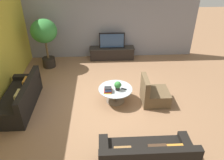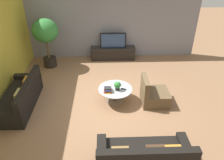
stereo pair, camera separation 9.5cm
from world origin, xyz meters
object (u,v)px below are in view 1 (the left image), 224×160
at_px(coffee_table, 115,92).
at_px(couch_near_entry, 146,157).
at_px(armchair_wicker, 153,95).
at_px(potted_palm_tall, 44,34).
at_px(couch_by_wall, 21,99).
at_px(television, 112,41).
at_px(potted_plant_tabletop, 118,85).
at_px(media_console, 112,53).

bearing_deg(coffee_table, couch_near_entry, -78.44).
relative_size(coffee_table, couch_near_entry, 0.52).
height_order(coffee_table, armchair_wicker, armchair_wicker).
bearing_deg(potted_palm_tall, couch_by_wall, -96.99).
bearing_deg(couch_near_entry, coffee_table, -78.44).
distance_m(couch_by_wall, armchair_wicker, 3.93).
distance_m(television, armchair_wicker, 3.36).
xyz_separation_m(television, potted_plant_tabletop, (0.01, -3.10, -0.19)).
bearing_deg(couch_by_wall, media_console, 138.12).
bearing_deg(media_console, potted_palm_tall, -166.71).
relative_size(television, couch_by_wall, 0.51).
height_order(media_console, television, television).
bearing_deg(coffee_table, couch_by_wall, -177.15).
bearing_deg(couch_by_wall, potted_palm_tall, 173.01).
distance_m(media_console, potted_plant_tabletop, 3.12).
height_order(couch_by_wall, potted_plant_tabletop, couch_by_wall).
height_order(media_console, couch_by_wall, couch_by_wall).
bearing_deg(coffee_table, potted_plant_tabletop, -50.24).
relative_size(media_console, potted_plant_tabletop, 6.66).
height_order(coffee_table, couch_near_entry, couch_near_entry).
bearing_deg(television, coffee_table, -91.00).
bearing_deg(armchair_wicker, potted_palm_tall, 54.86).
relative_size(coffee_table, potted_palm_tall, 0.54).
distance_m(couch_by_wall, potted_palm_tall, 2.79).
height_order(television, potted_plant_tabletop, television).
relative_size(television, couch_near_entry, 0.53).
distance_m(coffee_table, couch_by_wall, 2.79).
xyz_separation_m(potted_palm_tall, potted_plant_tabletop, (2.53, -2.50, -0.71)).
relative_size(media_console, couch_near_entry, 0.94).
bearing_deg(potted_palm_tall, coffee_table, -44.53).
bearing_deg(media_console, television, -90.00).
height_order(potted_palm_tall, potted_plant_tabletop, potted_palm_tall).
distance_m(couch_by_wall, potted_plant_tabletop, 2.86).
bearing_deg(couch_by_wall, armchair_wicker, 90.37).
height_order(television, couch_near_entry, television).
bearing_deg(potted_plant_tabletop, coffee_table, 129.76).
xyz_separation_m(couch_by_wall, armchair_wicker, (3.93, 0.03, -0.01)).
bearing_deg(couch_by_wall, potted_plant_tabletop, 91.34).
distance_m(media_console, couch_near_entry, 5.44).
relative_size(media_console, television, 1.78).
bearing_deg(media_console, potted_plant_tabletop, -89.86).
relative_size(media_console, armchair_wicker, 2.16).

